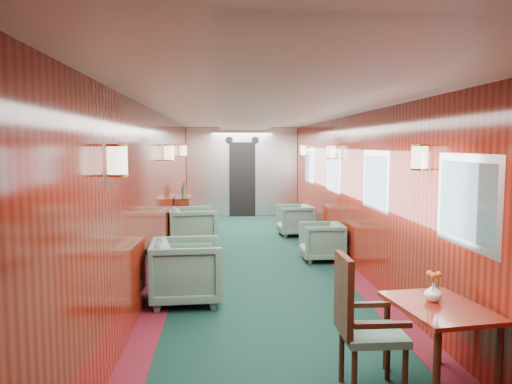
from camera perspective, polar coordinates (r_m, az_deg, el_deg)
The scene contains 12 objects.
room at distance 7.57m, azimuth 0.33°, elevation 3.22°, with size 12.00×12.10×2.40m.
bulkhead at distance 13.48m, azimuth -1.59°, elevation 2.26°, with size 2.98×0.17×2.39m.
windows_right at distance 8.07m, azimuth 10.79°, elevation 1.95°, with size 0.02×8.60×0.80m.
wall_sconces at distance 8.13m, azimuth 0.03°, elevation 4.46°, with size 2.97×7.97×0.25m.
dining_table at distance 4.29m, azimuth 20.21°, elevation -13.40°, with size 0.74×0.97×0.67m.
side_chair at distance 4.03m, azimuth 11.76°, elevation -14.02°, with size 0.49×0.51×1.09m.
credenza at distance 10.26m, azimuth -8.28°, elevation -2.89°, with size 0.31×0.99×1.16m.
flower_vase at distance 4.32m, azimuth 19.60°, elevation -10.75°, with size 0.14×0.14×0.15m, color white.
armchair_left_near at distance 6.21m, azimuth -7.90°, elevation -8.94°, with size 0.83×0.86×0.78m, color #1B4038.
armchair_left_far at distance 9.25m, azimuth -7.32°, elevation -4.16°, with size 0.84×0.87×0.79m, color #1B4038.
armchair_right_near at distance 8.43m, azimuth 7.51°, elevation -5.65°, with size 0.67×0.69×0.63m, color #1B4038.
armchair_right_far at distance 10.67m, azimuth 4.43°, elevation -3.23°, with size 0.70×0.72×0.65m, color #1B4038.
Camera 1 is at (-0.58, -7.54, 1.92)m, focal length 35.00 mm.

